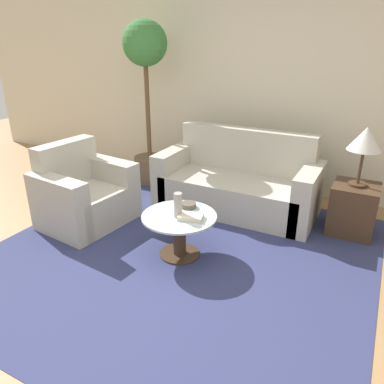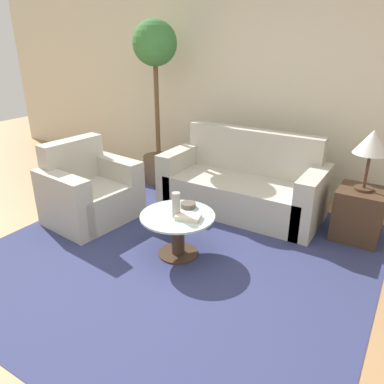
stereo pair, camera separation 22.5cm
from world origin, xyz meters
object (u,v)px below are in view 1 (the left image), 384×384
(armchair, at_px, (83,197))
(book_stack, at_px, (191,217))
(table_lamp, at_px, (365,141))
(coffee_table, at_px, (179,229))
(sofa_main, at_px, (238,184))
(bowl, at_px, (189,205))
(vase, at_px, (178,205))
(potted_plant, at_px, (146,82))

(armchair, xyz_separation_m, book_stack, (1.40, -0.13, 0.14))
(armchair, relative_size, table_lamp, 1.67)
(coffee_table, bearing_deg, armchair, 174.72)
(sofa_main, distance_m, bowl, 1.08)
(table_lamp, bearing_deg, coffee_table, -138.01)
(vase, bearing_deg, bowl, 93.15)
(armchair, height_order, book_stack, armchair)
(vase, bearing_deg, armchair, 173.32)
(sofa_main, distance_m, coffee_table, 1.26)
(armchair, distance_m, vase, 1.31)
(potted_plant, bearing_deg, table_lamp, -5.79)
(sofa_main, height_order, potted_plant, potted_plant)
(book_stack, bearing_deg, armchair, 159.45)
(table_lamp, bearing_deg, sofa_main, 178.71)
(potted_plant, relative_size, vase, 9.16)
(coffee_table, height_order, book_stack, book_stack)
(table_lamp, bearing_deg, bowl, -142.75)
(vase, relative_size, book_stack, 0.95)
(coffee_table, relative_size, potted_plant, 0.32)
(coffee_table, xyz_separation_m, bowl, (-0.00, 0.19, 0.17))
(coffee_table, distance_m, book_stack, 0.21)
(book_stack, bearing_deg, sofa_main, 76.70)
(vase, bearing_deg, table_lamp, 42.92)
(potted_plant, xyz_separation_m, book_stack, (1.45, -1.52, -0.93))
(sofa_main, relative_size, armchair, 1.86)
(sofa_main, distance_m, book_stack, 1.28)
(armchair, xyz_separation_m, vase, (1.28, -0.15, 0.23))
(potted_plant, height_order, book_stack, potted_plant)
(table_lamp, relative_size, potted_plant, 0.28)
(bowl, bearing_deg, armchair, -176.82)
(armchair, distance_m, book_stack, 1.41)
(potted_plant, distance_m, book_stack, 2.29)
(armchair, bearing_deg, potted_plant, 8.21)
(sofa_main, relative_size, table_lamp, 3.11)
(table_lamp, xyz_separation_m, vase, (-1.35, -1.26, -0.46))
(coffee_table, relative_size, book_stack, 2.81)
(potted_plant, relative_size, book_stack, 8.66)
(coffee_table, height_order, table_lamp, table_lamp)
(table_lamp, bearing_deg, book_stack, -134.85)
(bowl, bearing_deg, book_stack, -57.40)
(coffee_table, distance_m, table_lamp, 1.97)
(armchair, height_order, bowl, armchair)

